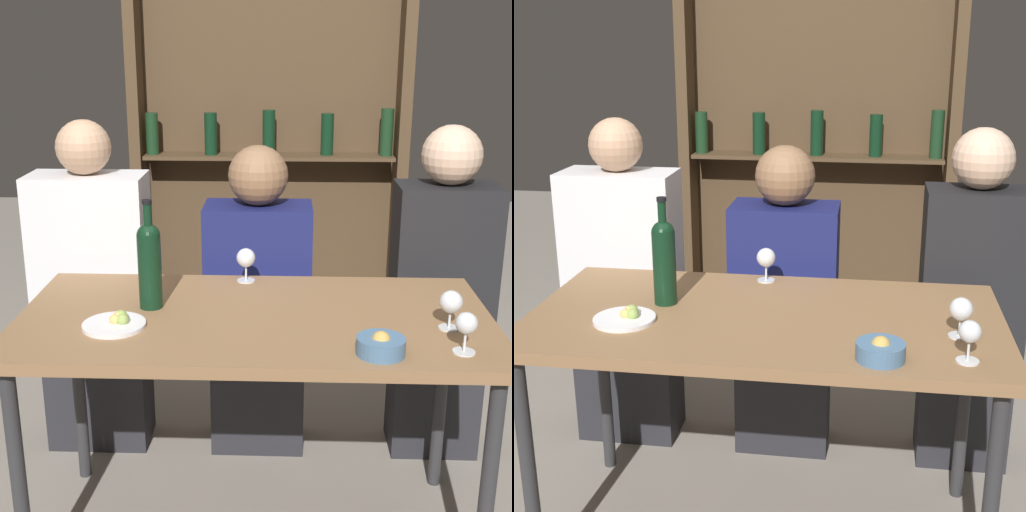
% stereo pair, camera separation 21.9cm
% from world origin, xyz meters
% --- Properties ---
extents(dining_table, '(1.41, 0.72, 0.78)m').
position_xyz_m(dining_table, '(0.00, 0.00, 0.71)').
color(dining_table, olive).
rests_on(dining_table, ground_plane).
extents(wine_rack_wall, '(1.48, 0.21, 2.28)m').
position_xyz_m(wine_rack_wall, '(0.00, 1.90, 1.15)').
color(wine_rack_wall, '#4C3823').
rests_on(wine_rack_wall, ground_plane).
extents(wine_bottle, '(0.07, 0.07, 0.34)m').
position_xyz_m(wine_bottle, '(-0.32, 0.05, 0.92)').
color(wine_bottle, black).
rests_on(wine_bottle, dining_table).
extents(wine_glass_0, '(0.06, 0.06, 0.11)m').
position_xyz_m(wine_glass_0, '(0.56, -0.25, 0.85)').
color(wine_glass_0, silver).
rests_on(wine_glass_0, dining_table).
extents(wine_glass_1, '(0.06, 0.06, 0.12)m').
position_xyz_m(wine_glass_1, '(-0.04, 0.30, 0.85)').
color(wine_glass_1, silver).
rests_on(wine_glass_1, dining_table).
extents(wine_glass_2, '(0.07, 0.07, 0.11)m').
position_xyz_m(wine_glass_2, '(0.56, -0.08, 0.85)').
color(wine_glass_2, silver).
rests_on(wine_glass_2, dining_table).
extents(food_plate_0, '(0.18, 0.18, 0.04)m').
position_xyz_m(food_plate_0, '(-0.39, -0.11, 0.79)').
color(food_plate_0, white).
rests_on(food_plate_0, dining_table).
extents(snack_bowl, '(0.13, 0.13, 0.06)m').
position_xyz_m(snack_bowl, '(0.34, -0.26, 0.80)').
color(snack_bowl, '#4C7299').
rests_on(snack_bowl, dining_table).
extents(seated_person_left, '(0.43, 0.22, 1.29)m').
position_xyz_m(seated_person_left, '(-0.64, 0.56, 0.61)').
color(seated_person_left, '#26262B').
rests_on(seated_person_left, ground_plane).
extents(seated_person_center, '(0.40, 0.22, 1.20)m').
position_xyz_m(seated_person_center, '(-0.01, 0.56, 0.57)').
color(seated_person_center, '#26262B').
rests_on(seated_person_center, ground_plane).
extents(seated_person_right, '(0.37, 0.22, 1.28)m').
position_xyz_m(seated_person_right, '(0.68, 0.56, 0.61)').
color(seated_person_right, '#26262B').
rests_on(seated_person_right, ground_plane).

